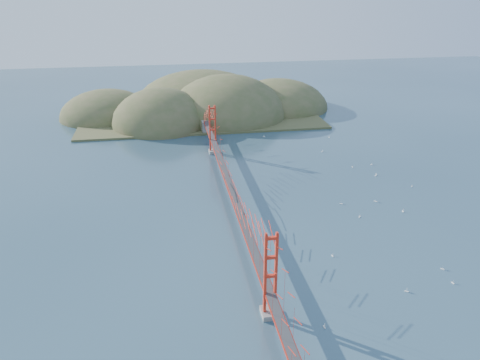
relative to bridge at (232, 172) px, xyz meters
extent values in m
plane|color=#2E4A5C|center=(0.00, -0.18, -7.01)|extent=(320.00, 320.00, 0.00)
cube|color=gray|center=(0.00, -30.18, -6.66)|extent=(2.00, 2.40, 0.70)
cube|color=gray|center=(0.00, 29.82, -6.66)|extent=(2.00, 2.40, 0.70)
cube|color=#B42214|center=(0.00, -0.18, -3.71)|extent=(1.40, 92.00, 0.16)
cube|color=#B42214|center=(0.00, -0.18, -3.91)|extent=(1.33, 92.00, 0.24)
cube|color=#38383A|center=(0.00, -0.18, -3.61)|extent=(1.19, 92.00, 0.03)
cube|color=gray|center=(0.00, 45.82, -5.36)|extent=(2.20, 2.60, 3.30)
cube|color=brown|center=(0.00, 63.82, -6.76)|extent=(70.00, 40.00, 0.60)
ellipsoid|color=brown|center=(-12.00, 55.82, -7.01)|extent=(28.00, 28.00, 21.00)
ellipsoid|color=brown|center=(8.00, 61.82, -7.01)|extent=(36.00, 36.00, 25.00)
ellipsoid|color=brown|center=(26.00, 69.82, -7.01)|extent=(32.00, 32.00, 18.00)
ellipsoid|color=brown|center=(-28.00, 67.82, -7.01)|extent=(28.00, 28.00, 16.00)
ellipsoid|color=brown|center=(2.00, 77.82, -7.01)|extent=(44.00, 44.00, 22.00)
cube|color=white|center=(20.24, -1.90, -6.95)|extent=(0.54, 0.41, 0.10)
cylinder|color=white|center=(20.24, -1.90, -6.67)|extent=(0.02, 0.02, 0.57)
cube|color=white|center=(14.74, 39.95, -6.94)|extent=(0.65, 0.47, 0.11)
cylinder|color=white|center=(14.74, 39.95, -6.60)|extent=(0.02, 0.02, 0.68)
cube|color=white|center=(12.45, -18.66, -6.96)|extent=(0.21, 0.50, 0.09)
cylinder|color=white|center=(12.45, -18.66, -6.69)|extent=(0.01, 0.01, 0.53)
cube|color=white|center=(21.50, -7.47, -6.95)|extent=(0.48, 0.48, 0.09)
cylinder|color=white|center=(21.50, -7.47, -6.68)|extent=(0.01, 0.01, 0.55)
cube|color=white|center=(34.24, 15.89, -6.96)|extent=(0.51, 0.28, 0.09)
cylinder|color=white|center=(34.24, 15.89, -6.69)|extent=(0.01, 0.01, 0.53)
cube|color=white|center=(6.00, -33.49, -6.95)|extent=(0.22, 0.54, 0.10)
cylinder|color=white|center=(6.00, -33.49, -6.66)|extent=(0.02, 0.02, 0.58)
cube|color=white|center=(19.16, -28.69, -6.95)|extent=(0.54, 0.43, 0.10)
cylinder|color=white|center=(19.16, -28.69, -6.66)|extent=(0.02, 0.02, 0.58)
cube|color=white|center=(29.45, 15.23, -6.95)|extent=(0.28, 0.53, 0.09)
cylinder|color=white|center=(29.45, 15.23, -6.67)|extent=(0.01, 0.01, 0.56)
cube|color=white|center=(26.15, 26.10, -6.95)|extent=(0.57, 0.23, 0.10)
cylinder|color=white|center=(26.15, 26.10, -6.65)|extent=(0.02, 0.02, 0.60)
cube|color=white|center=(32.51, 9.86, -6.94)|extent=(0.63, 0.52, 0.11)
cylinder|color=white|center=(32.51, 9.86, -6.60)|extent=(0.02, 0.02, 0.68)
cube|color=white|center=(37.13, 3.15, -6.96)|extent=(0.40, 0.47, 0.09)
cylinder|color=white|center=(37.13, 3.15, -6.70)|extent=(0.01, 0.01, 0.51)
cube|color=white|center=(30.05, -6.78, -6.94)|extent=(0.28, 0.62, 0.11)
cylinder|color=white|center=(30.05, -6.78, -6.62)|extent=(0.02, 0.02, 0.65)
cube|color=white|center=(26.94, -2.06, -6.94)|extent=(0.60, 0.56, 0.11)
cylinder|color=white|center=(26.94, -2.06, -6.60)|extent=(0.02, 0.02, 0.68)
cube|color=white|center=(31.60, 36.52, -6.95)|extent=(0.19, 0.51, 0.09)
cylinder|color=white|center=(31.60, 36.52, -6.68)|extent=(0.01, 0.01, 0.55)
cube|color=white|center=(26.84, -24.67, -6.95)|extent=(0.50, 0.51, 0.10)
cylinder|color=white|center=(26.84, -24.67, -6.65)|extent=(0.02, 0.02, 0.59)
cube|color=white|center=(26.38, -27.97, -6.96)|extent=(0.24, 0.49, 0.09)
cylinder|color=white|center=(26.38, -27.97, -6.70)|extent=(0.01, 0.01, 0.51)
camera|label=1|loc=(-11.45, -75.67, 31.36)|focal=35.00mm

